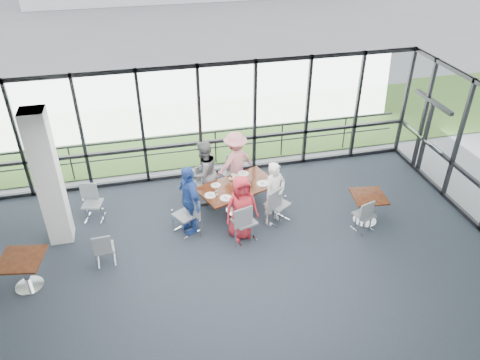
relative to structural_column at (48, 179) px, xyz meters
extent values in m
cube|color=#222931|center=(3.60, -3.00, -1.61)|extent=(12.00, 10.00, 0.02)
cube|color=silver|center=(3.60, -3.00, 1.60)|extent=(12.00, 10.00, 0.04)
cube|color=white|center=(3.60, 2.00, 0.00)|extent=(12.00, 0.10, 3.20)
cube|color=black|center=(9.60, 0.75, -0.55)|extent=(0.12, 1.60, 2.10)
cube|color=white|center=(0.00, 0.00, 0.00)|extent=(0.50, 0.50, 3.20)
cube|color=slate|center=(3.60, 7.00, -1.62)|extent=(80.00, 70.00, 0.02)
cube|color=#3E6325|center=(3.60, 5.00, -1.59)|extent=(80.00, 5.00, 0.01)
cylinder|color=#2D2D33|center=(3.60, 2.60, -1.10)|extent=(12.00, 0.06, 0.06)
cube|color=#330F08|center=(4.17, 0.08, -0.87)|extent=(2.10, 1.60, 0.04)
cylinder|color=silver|center=(4.17, 0.08, -1.25)|extent=(0.12, 0.12, 0.71)
cylinder|color=silver|center=(4.17, 0.08, -1.59)|extent=(0.56, 0.56, 0.03)
cube|color=#330F08|center=(-0.54, -1.49, -0.87)|extent=(0.95, 0.95, 0.04)
cylinder|color=silver|center=(-0.54, -1.49, -1.25)|extent=(0.12, 0.12, 0.71)
cube|color=#330F08|center=(7.09, -1.05, -0.87)|extent=(0.84, 0.84, 0.04)
cylinder|color=silver|center=(7.09, -1.05, -1.25)|extent=(0.12, 0.12, 0.71)
imported|color=red|center=(4.04, -0.89, -0.80)|extent=(0.84, 0.61, 1.59)
imported|color=white|center=(4.92, -0.55, -0.79)|extent=(0.72, 0.65, 1.62)
imported|color=slate|center=(3.45, 0.67, -0.74)|extent=(0.98, 0.89, 1.72)
imported|color=pink|center=(4.35, 1.05, -0.76)|extent=(1.21, 0.92, 1.67)
imported|color=#2B51A9|center=(2.94, -0.38, -0.74)|extent=(0.80, 1.12, 1.72)
cylinder|color=white|center=(3.79, -0.39, -0.84)|extent=(0.28, 0.28, 0.01)
cylinder|color=white|center=(4.79, 0.02, -0.84)|extent=(0.29, 0.29, 0.01)
cylinder|color=white|center=(3.66, 0.21, -0.84)|extent=(0.24, 0.24, 0.01)
cylinder|color=white|center=(4.44, 0.58, -0.84)|extent=(0.28, 0.28, 0.01)
cylinder|color=white|center=(3.46, -0.19, -0.84)|extent=(0.28, 0.28, 0.01)
cylinder|color=white|center=(4.08, -0.26, -0.78)|extent=(0.07, 0.07, 0.15)
cylinder|color=white|center=(4.47, -0.04, -0.77)|extent=(0.08, 0.08, 0.15)
cylinder|color=white|center=(4.07, 0.33, -0.78)|extent=(0.07, 0.07, 0.14)
cylinder|color=white|center=(3.59, -0.23, -0.78)|extent=(0.07, 0.07, 0.14)
cube|color=silver|center=(4.14, -0.38, -0.85)|extent=(0.38, 0.34, 0.00)
cube|color=silver|center=(5.00, 0.08, -0.85)|extent=(0.29, 0.21, 0.00)
cube|color=silver|center=(4.18, 0.49, -0.85)|extent=(0.34, 0.37, 0.00)
cube|color=black|center=(4.16, 0.14, -0.83)|extent=(0.10, 0.07, 0.04)
cylinder|color=#A21027|center=(4.18, 0.09, -0.76)|extent=(0.06, 0.06, 0.18)
cylinder|color=#206722|center=(4.16, 0.18, -0.75)|extent=(0.05, 0.05, 0.20)
camera|label=1|loc=(2.05, -9.16, 5.36)|focal=35.00mm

